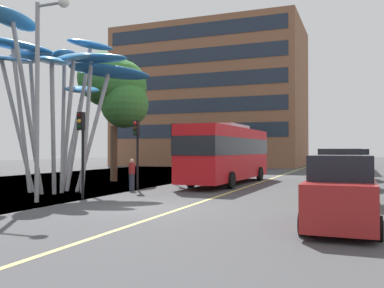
% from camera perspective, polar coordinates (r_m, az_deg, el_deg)
% --- Properties ---
extents(ground, '(120.00, 240.00, 0.10)m').
position_cam_1_polar(ground, '(16.31, -8.91, -8.55)').
color(ground, '#424244').
extents(red_bus, '(2.87, 11.61, 3.75)m').
position_cam_1_polar(red_bus, '(26.88, 4.84, -1.02)').
color(red_bus, red).
rests_on(red_bus, ground).
extents(leaf_sculpture, '(8.88, 10.04, 8.37)m').
position_cam_1_polar(leaf_sculpture, '(23.30, -17.31, 9.65)').
color(leaf_sculpture, '#9EA0A5').
rests_on(leaf_sculpture, ground).
extents(traffic_light_kerb_near, '(0.28, 0.42, 3.82)m').
position_cam_1_polar(traffic_light_kerb_near, '(19.22, -14.66, 1.03)').
color(traffic_light_kerb_near, black).
rests_on(traffic_light_kerb_near, ground).
extents(traffic_light_kerb_far, '(0.28, 0.42, 3.72)m').
position_cam_1_polar(traffic_light_kerb_far, '(22.87, -7.47, 0.56)').
color(traffic_light_kerb_far, black).
rests_on(traffic_light_kerb_far, ground).
extents(traffic_light_island_mid, '(0.28, 0.42, 3.80)m').
position_cam_1_polar(traffic_light_island_mid, '(26.35, -2.44, 0.49)').
color(traffic_light_island_mid, black).
rests_on(traffic_light_island_mid, ground).
extents(car_parked_near, '(1.94, 4.47, 2.01)m').
position_cam_1_polar(car_parked_near, '(12.39, 19.47, -6.32)').
color(car_parked_near, maroon).
rests_on(car_parked_near, ground).
extents(car_parked_mid, '(1.95, 3.88, 2.20)m').
position_cam_1_polar(car_parked_mid, '(18.30, 19.39, -4.31)').
color(car_parked_mid, gold).
rests_on(car_parked_mid, ground).
extents(car_parked_far, '(2.05, 4.55, 2.20)m').
position_cam_1_polar(car_parked_far, '(25.78, 20.49, -3.24)').
color(car_parked_far, gray).
rests_on(car_parked_far, ground).
extents(car_side_street, '(2.02, 4.17, 2.22)m').
position_cam_1_polar(car_side_street, '(32.69, 21.27, -2.70)').
color(car_side_street, '#2D5138').
rests_on(car_side_street, ground).
extents(street_lamp, '(1.62, 0.44, 8.32)m').
position_cam_1_polar(street_lamp, '(18.56, -19.35, 8.81)').
color(street_lamp, gray).
rests_on(street_lamp, ground).
extents(tree_pavement_near, '(4.93, 4.64, 8.83)m').
position_cam_1_polar(tree_pavement_near, '(30.18, -10.48, 7.55)').
color(tree_pavement_near, brown).
rests_on(tree_pavement_near, ground).
extents(pedestrian, '(0.34, 0.34, 1.68)m').
position_cam_1_polar(pedestrian, '(22.63, -8.11, -4.11)').
color(pedestrian, '#2D3342').
rests_on(pedestrian, ground).
extents(backdrop_building, '(25.00, 14.06, 18.84)m').
position_cam_1_polar(backdrop_building, '(59.84, 2.61, 6.17)').
color(backdrop_building, brown).
rests_on(backdrop_building, ground).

